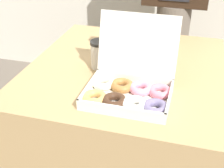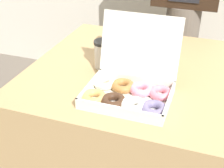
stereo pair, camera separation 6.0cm
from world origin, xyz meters
TOP-DOWN VIEW (x-y plane):
  - table at (0.00, 0.00)m, footprint 0.84×0.90m
  - donut_box at (0.07, -0.23)m, footprint 0.33×0.30m
  - coffee_cup at (-0.11, -0.04)m, footprint 0.08×0.08m
  - napkin_holder at (-0.09, 0.16)m, footprint 0.12×0.06m

SIDE VIEW (x-z plane):
  - table at x=0.00m, z-range 0.00..0.71m
  - donut_box at x=0.07m, z-range 0.61..0.88m
  - coffee_cup at x=-0.11m, z-range 0.71..0.83m
  - napkin_holder at x=-0.09m, z-range 0.71..0.86m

